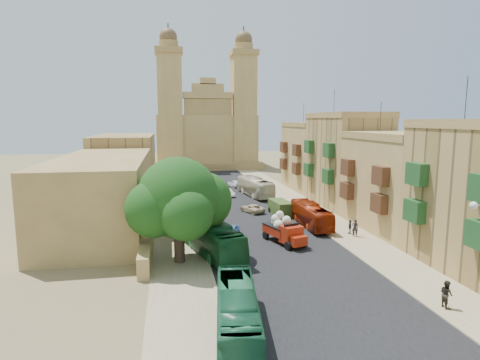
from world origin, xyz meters
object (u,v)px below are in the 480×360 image
object	(u,v)px
street_tree_a	(172,211)
bus_green_south	(237,313)
bus_red_east	(311,215)
car_cream	(252,208)
car_dkblue	(197,184)
street_tree_c	(170,177)
pedestrian_a	(355,228)
church	(206,132)
car_white_b	(234,183)
pedestrian_b	(446,294)
street_tree_b	(171,192)
pedestrian_c	(350,227)
bus_cream_east	(255,187)
ficus_tree	(179,201)
olive_pickup	(281,208)
car_white_a	(228,193)
red_truck	(284,230)
street_tree_d	(170,170)
car_blue_b	(212,177)
car_blue_a	(231,231)
bus_green_north	(210,237)

from	to	relation	value
street_tree_a	bus_green_south	size ratio (longest dim) A/B	0.44
bus_red_east	car_cream	size ratio (longest dim) A/B	2.38
car_cream	car_dkblue	distance (m)	24.05
street_tree_a	street_tree_c	bearing A→B (deg)	90.00
car_dkblue	pedestrian_a	world-z (taller)	pedestrian_a
church	car_white_b	bearing A→B (deg)	-86.62
bus_green_south	pedestrian_b	bearing A→B (deg)	11.25
street_tree_b	bus_red_east	world-z (taller)	street_tree_b
car_dkblue	pedestrian_c	bearing A→B (deg)	-86.71
bus_red_east	bus_cream_east	xyz separation A→B (m)	(-2.50, 20.06, 0.20)
ficus_tree	pedestrian_a	size ratio (longest dim) A/B	5.02
olive_pickup	car_white_a	size ratio (longest dim) A/B	1.28
pedestrian_b	pedestrian_c	xyz separation A→B (m)	(1.51, 18.00, -0.16)
street_tree_c	pedestrian_b	world-z (taller)	street_tree_c
red_truck	olive_pickup	world-z (taller)	red_truck
church	pedestrian_a	bearing A→B (deg)	-82.04
car_dkblue	street_tree_d	bearing A→B (deg)	133.40
red_truck	bus_green_south	world-z (taller)	red_truck
car_white_b	car_blue_b	bearing A→B (deg)	-90.45
car_white_b	pedestrian_a	distance (m)	35.66
pedestrian_c	ficus_tree	bearing A→B (deg)	-56.63
church	bus_green_south	xyz separation A→B (m)	(-6.50, -87.84, -8.12)
church	pedestrian_b	size ratio (longest dim) A/B	18.90
ficus_tree	car_blue_b	size ratio (longest dim) A/B	2.93
ficus_tree	car_blue_b	distance (m)	51.06
red_truck	pedestrian_b	world-z (taller)	red_truck
ficus_tree	bus_green_south	world-z (taller)	ficus_tree
bus_green_south	pedestrian_b	distance (m)	14.71
bus_green_south	bus_red_east	xyz separation A→B (m)	(13.00, 22.99, -0.04)
bus_red_east	pedestrian_b	size ratio (longest dim) A/B	5.07
street_tree_b	street_tree_d	world-z (taller)	street_tree_d
car_blue_a	pedestrian_b	distance (m)	22.65
street_tree_d	red_truck	bearing A→B (deg)	-74.23
olive_pickup	car_white_b	distance (m)	23.67
pedestrian_a	ficus_tree	bearing A→B (deg)	34.94
street_tree_a	pedestrian_b	bearing A→B (deg)	-48.06
church	car_blue_a	xyz separation A→B (m)	(-3.70, -67.54, -8.90)
ficus_tree	car_cream	size ratio (longest dim) A/B	2.34
car_white_b	pedestrian_a	xyz separation A→B (m)	(7.70, -34.82, 0.27)
car_cream	bus_green_south	bearing A→B (deg)	53.23
car_white_a	pedestrian_a	bearing A→B (deg)	-84.75
street_tree_a	pedestrian_c	size ratio (longest dim) A/B	2.76
bus_cream_east	car_cream	size ratio (longest dim) A/B	2.72
car_dkblue	pedestrian_c	distance (m)	38.52
street_tree_c	bus_green_south	size ratio (longest dim) A/B	0.50
bus_green_north	ficus_tree	bearing A→B (deg)	-161.51
pedestrian_a	pedestrian_c	world-z (taller)	pedestrian_a
ficus_tree	pedestrian_b	bearing A→B (deg)	-34.82
street_tree_d	pedestrian_a	distance (m)	44.02
street_tree_a	car_dkblue	bearing A→B (deg)	81.49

